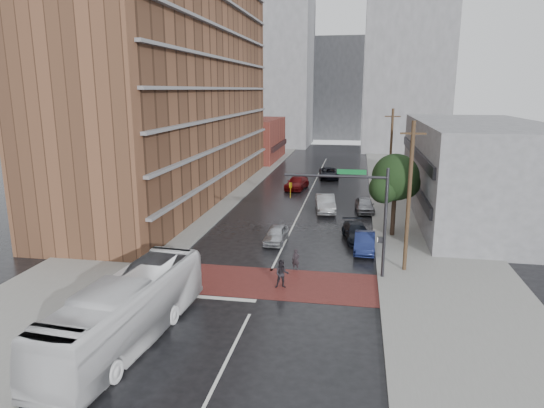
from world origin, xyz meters
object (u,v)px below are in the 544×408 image
(car_parked_near, at_px, (365,242))
(car_parked_far, at_px, (365,205))
(pedestrian_b, at_px, (282,274))
(car_travel_b, at_px, (325,203))
(car_parked_mid, at_px, (357,232))
(pedestrian_a, at_px, (296,260))
(suv_travel, at_px, (329,173))
(transit_bus, at_px, (127,311))
(car_travel_c, at_px, (297,183))
(car_travel_a, at_px, (276,234))

(car_parked_near, distance_m, car_parked_far, 12.21)
(pedestrian_b, height_order, car_travel_b, pedestrian_b)
(car_travel_b, bearing_deg, car_parked_far, -0.05)
(car_parked_mid, distance_m, car_parked_far, 9.57)
(pedestrian_a, height_order, car_parked_near, pedestrian_a)
(car_parked_far, bearing_deg, suv_travel, 99.38)
(transit_bus, relative_size, car_travel_c, 2.25)
(car_travel_c, bearing_deg, suv_travel, 75.21)
(car_travel_b, height_order, car_parked_far, car_travel_b)
(transit_bus, xyz_separation_m, pedestrian_b, (6.24, 7.83, -0.74))
(pedestrian_a, height_order, car_parked_far, car_parked_far)
(car_travel_b, bearing_deg, transit_bus, -113.37)
(car_parked_mid, bearing_deg, transit_bus, -130.67)
(transit_bus, distance_m, car_parked_mid, 21.28)
(car_parked_near, bearing_deg, suv_travel, 100.19)
(pedestrian_a, bearing_deg, car_parked_near, 55.81)
(suv_travel, xyz_separation_m, car_parked_far, (4.67, -18.15, 0.01))
(transit_bus, distance_m, car_travel_a, 17.30)
(car_travel_b, height_order, car_parked_near, car_travel_b)
(pedestrian_a, height_order, car_parked_mid, pedestrian_a)
(car_travel_c, height_order, car_parked_mid, car_travel_c)
(pedestrian_a, distance_m, car_travel_b, 16.48)
(pedestrian_b, relative_size, car_travel_b, 0.35)
(car_travel_a, height_order, suv_travel, suv_travel)
(car_travel_b, xyz_separation_m, car_travel_c, (-4.22, 10.80, -0.09))
(car_parked_mid, bearing_deg, pedestrian_a, -128.64)
(car_travel_b, relative_size, car_parked_near, 1.20)
(pedestrian_a, bearing_deg, car_travel_c, 106.69)
(pedestrian_a, distance_m, car_travel_a, 6.22)
(car_travel_b, height_order, suv_travel, car_travel_b)
(pedestrian_b, distance_m, car_parked_near, 9.38)
(pedestrian_b, xyz_separation_m, car_parked_far, (5.14, 20.11, -0.15))
(car_parked_mid, bearing_deg, car_travel_a, -175.63)
(car_parked_far, bearing_deg, car_parked_near, -95.46)
(transit_bus, relative_size, car_parked_far, 2.69)
(suv_travel, height_order, car_parked_mid, suv_travel)
(pedestrian_a, relative_size, car_parked_far, 0.34)
(pedestrian_b, bearing_deg, suv_travel, 80.53)
(pedestrian_b, xyz_separation_m, car_parked_near, (5.05, 7.90, -0.18))
(car_parked_mid, bearing_deg, suv_travel, 87.56)
(car_travel_c, distance_m, suv_travel, 8.59)
(pedestrian_a, bearing_deg, transit_bus, -111.82)
(car_travel_a, relative_size, car_travel_b, 0.76)
(car_travel_b, height_order, car_travel_c, car_travel_b)
(pedestrian_a, relative_size, pedestrian_b, 0.83)
(car_travel_a, height_order, car_parked_mid, car_parked_mid)
(car_parked_near, bearing_deg, pedestrian_b, -120.97)
(suv_travel, bearing_deg, car_travel_a, -102.17)
(transit_bus, xyz_separation_m, car_parked_mid, (10.67, 18.39, -0.95))
(car_travel_b, xyz_separation_m, car_parked_near, (3.76, -11.67, -0.14))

